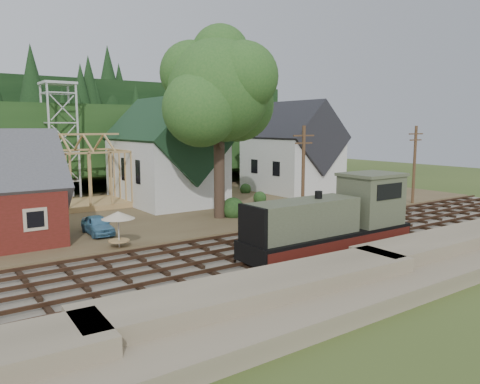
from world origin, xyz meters
TOP-DOWN VIEW (x-y plane):
  - ground at (0.00, 0.00)m, footprint 140.00×140.00m
  - embankment at (0.00, -8.50)m, footprint 64.00×5.00m
  - railroad_bed at (0.00, 0.00)m, footprint 64.00×11.00m
  - village_flat at (0.00, 18.00)m, footprint 64.00×26.00m
  - hillside at (0.00, 42.00)m, footprint 70.00×28.96m
  - ridge at (0.00, 58.00)m, footprint 80.00×20.00m
  - church at (2.00, 19.68)m, footprint 8.40×15.17m
  - farmhouse at (18.00, 19.00)m, footprint 8.40×10.80m
  - timber_frame at (-6.00, 22.00)m, footprint 8.20×6.20m
  - lattice_tower at (-6.00, 28.00)m, footprint 3.20×3.20m
  - big_tree at (2.17, 10.08)m, footprint 10.90×8.40m
  - telegraph_pole_near at (7.00, 5.20)m, footprint 2.20×0.28m
  - telegraph_pole_far at (22.00, 5.20)m, footprint 2.20×0.28m
  - locomotive at (2.06, -3.00)m, footprint 11.96×2.99m
  - car_blue at (-8.41, 9.91)m, footprint 1.69×3.96m
  - car_red at (20.24, 19.84)m, footprint 5.28×4.37m
  - patio_set at (-8.51, 5.50)m, footprint 2.08×2.08m

SIDE VIEW (x-z plane):
  - ground at x=0.00m, z-range 0.00..0.00m
  - embankment at x=0.00m, z-range -0.80..0.80m
  - hillside at x=0.00m, z-range -6.37..6.37m
  - ridge at x=0.00m, z-range -6.00..6.00m
  - railroad_bed at x=0.00m, z-range 0.00..0.16m
  - village_flat at x=0.00m, z-range 0.00..0.30m
  - car_blue at x=-8.41m, z-range 0.30..1.63m
  - car_red at x=20.24m, z-range 0.30..1.64m
  - locomotive at x=2.06m, z-range -0.27..4.51m
  - patio_set at x=-8.51m, z-range 1.11..3.43m
  - timber_frame at x=-6.00m, z-range -0.23..6.76m
  - telegraph_pole_near at x=7.00m, z-range 0.25..8.25m
  - telegraph_pole_far at x=22.00m, z-range 0.25..8.25m
  - farmhouse at x=18.00m, z-range -0.43..10.17m
  - church at x=2.00m, z-range -1.32..11.68m
  - lattice_tower at x=-6.00m, z-range 3.97..16.10m
  - big_tree at x=2.17m, z-range 2.87..17.57m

